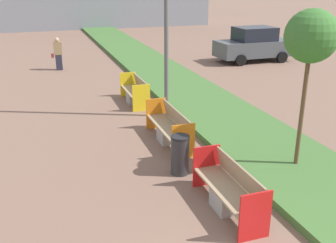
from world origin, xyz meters
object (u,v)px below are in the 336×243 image
object	(u,v)px
bench_yellow_frame	(135,93)
litter_bin	(180,155)
parked_car_distant	(254,45)
pedestrian_walking	(58,54)
bench_orange_frame	(170,129)
bench_red_frame	(229,192)
sapling_tree_near	(311,38)

from	to	relation	value
bench_yellow_frame	litter_bin	world-z (taller)	litter_bin
bench_yellow_frame	parked_car_distant	bearing A→B (deg)	33.86
litter_bin	pedestrian_walking	world-z (taller)	pedestrian_walking
bench_orange_frame	litter_bin	xyz separation A→B (m)	(-0.40, -1.88, 0.10)
bench_orange_frame	parked_car_distant	xyz separation A→B (m)	(8.08, 9.29, 0.54)
pedestrian_walking	bench_red_frame	bearing A→B (deg)	-80.93
bench_yellow_frame	litter_bin	xyz separation A→B (m)	(-0.39, -5.74, 0.11)
bench_orange_frame	sapling_tree_near	bearing A→B (deg)	-48.71
bench_orange_frame	parked_car_distant	size ratio (longest dim) A/B	0.56
sapling_tree_near	pedestrian_walking	world-z (taller)	sapling_tree_near
parked_car_distant	litter_bin	bearing A→B (deg)	-128.16
bench_red_frame	bench_yellow_frame	bearing A→B (deg)	90.01
bench_orange_frame	parked_car_distant	world-z (taller)	parked_car_distant
pedestrian_walking	parked_car_distant	size ratio (longest dim) A/B	0.38
sapling_tree_near	pedestrian_walking	xyz separation A→B (m)	(-4.56, 13.10, -2.35)
bench_orange_frame	pedestrian_walking	size ratio (longest dim) A/B	1.48
bench_yellow_frame	pedestrian_walking	distance (m)	7.01
sapling_tree_near	bench_orange_frame	bearing A→B (deg)	131.29
litter_bin	parked_car_distant	distance (m)	14.03
pedestrian_walking	litter_bin	bearing A→B (deg)	-81.44
bench_yellow_frame	bench_red_frame	bearing A→B (deg)	-89.99
sapling_tree_near	pedestrian_walking	size ratio (longest dim) A/B	2.35
bench_red_frame	bench_yellow_frame	distance (m)	7.49
bench_red_frame	litter_bin	size ratio (longest dim) A/B	2.23
bench_red_frame	parked_car_distant	distance (m)	15.25
bench_yellow_frame	litter_bin	size ratio (longest dim) A/B	2.10
litter_bin	sapling_tree_near	world-z (taller)	sapling_tree_near
bench_orange_frame	bench_yellow_frame	world-z (taller)	same
litter_bin	parked_car_distant	world-z (taller)	parked_car_distant
parked_car_distant	sapling_tree_near	bearing A→B (deg)	-116.86
bench_yellow_frame	parked_car_distant	distance (m)	9.76
bench_yellow_frame	sapling_tree_near	xyz separation A→B (m)	(2.30, -6.48, 2.80)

